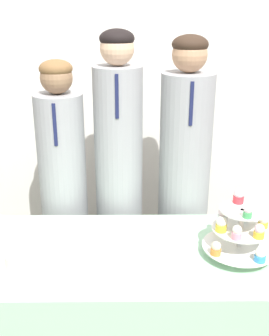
{
  "coord_description": "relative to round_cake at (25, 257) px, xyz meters",
  "views": [
    {
      "loc": [
        0.03,
        -1.29,
        1.75
      ],
      "look_at": [
        0.04,
        0.39,
        1.1
      ],
      "focal_mm": 45.0,
      "sensor_mm": 36.0,
      "label": 1
    }
  ],
  "objects": [
    {
      "name": "student_2",
      "position": [
        0.74,
        0.68,
        0.01
      ],
      "size": [
        0.29,
        0.29,
        1.62
      ],
      "color": "#939399",
      "rests_on": "ground_plane"
    },
    {
      "name": "student_1",
      "position": [
        0.38,
        0.68,
        0.03
      ],
      "size": [
        0.26,
        0.27,
        1.64
      ],
      "color": "#939399",
      "rests_on": "ground_plane"
    },
    {
      "name": "student_0",
      "position": [
        0.06,
        0.68,
        -0.05
      ],
      "size": [
        0.26,
        0.27,
        1.49
      ],
      "color": "#939399",
      "rests_on": "ground_plane"
    },
    {
      "name": "cake_knife",
      "position": [
        0.02,
        -0.13,
        -0.05
      ],
      "size": [
        0.26,
        0.09,
        0.01
      ],
      "rotation": [
        0.0,
        0.0,
        -0.29
      ],
      "color": "silver",
      "rests_on": "table"
    },
    {
      "name": "table",
      "position": [
        0.42,
        0.13,
        -0.41
      ],
      "size": [
        1.58,
        0.7,
        0.71
      ],
      "color": "#A8DBB2",
      "rests_on": "ground_plane"
    },
    {
      "name": "cupcake_stand",
      "position": [
        0.92,
        0.09,
        0.07
      ],
      "size": [
        0.32,
        0.32,
        0.29
      ],
      "color": "silver",
      "rests_on": "table"
    },
    {
      "name": "round_cake",
      "position": [
        0.0,
        0.0,
        0.0
      ],
      "size": [
        0.23,
        0.23,
        0.11
      ],
      "color": "white",
      "rests_on": "table"
    },
    {
      "name": "wall_back",
      "position": [
        0.42,
        1.26,
        0.59
      ],
      "size": [
        9.0,
        0.06,
        2.7
      ],
      "color": "silver",
      "rests_on": "ground_plane"
    }
  ]
}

